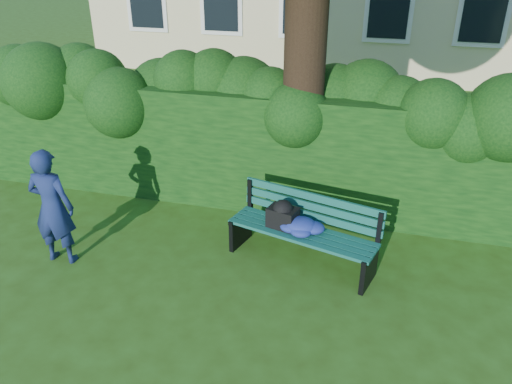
# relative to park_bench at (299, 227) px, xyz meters

# --- Properties ---
(ground) EXTENTS (80.00, 80.00, 0.00)m
(ground) POSITION_rel_park_bench_xyz_m (-0.56, -0.65, -0.50)
(ground) COLOR #2E4C13
(ground) RESTS_ON ground
(hedge) EXTENTS (10.00, 1.00, 1.80)m
(hedge) POSITION_rel_park_bench_xyz_m (-0.56, 1.55, 0.40)
(hedge) COLOR black
(hedge) RESTS_ON ground
(park_bench) EXTENTS (1.99, 1.03, 0.89)m
(park_bench) POSITION_rel_park_bench_xyz_m (0.00, 0.00, 0.00)
(park_bench) COLOR #0D443D
(park_bench) RESTS_ON ground
(man_reading) EXTENTS (0.59, 0.41, 1.55)m
(man_reading) POSITION_rel_park_bench_xyz_m (-3.00, -0.79, 0.27)
(man_reading) COLOR navy
(man_reading) RESTS_ON ground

